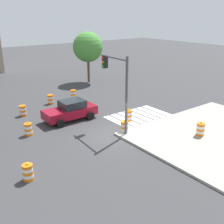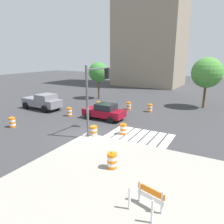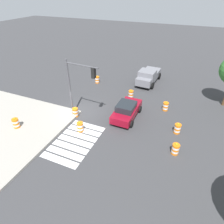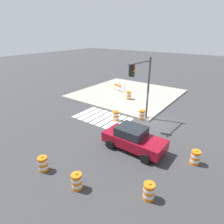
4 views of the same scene
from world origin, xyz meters
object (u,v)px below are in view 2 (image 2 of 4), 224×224
object	(u,v)px
pickup_truck	(43,102)
traffic_barrel_far_curb	(99,105)
traffic_barrel_near_corner	(69,112)
traffic_barrel_on_sidewalk	(112,161)
street_tree_streetside_mid	(207,73)
sports_car	(104,111)
traffic_light_pole	(96,87)
traffic_barrel_median_near	(94,132)
construction_barricade	(149,197)
traffic_barrel_crosswalk_end	(123,129)
traffic_barrel_median_far	(129,106)
traffic_barrel_lane_center	(12,122)
street_tree_streetside_near	(98,72)
traffic_barrel_opposite_curb	(150,108)

from	to	relation	value
pickup_truck	traffic_barrel_far_curb	bearing A→B (deg)	29.90
traffic_barrel_near_corner	traffic_barrel_on_sidewalk	distance (m)	12.22
street_tree_streetside_mid	traffic_barrel_near_corner	bearing A→B (deg)	-137.85
sports_car	traffic_barrel_far_curb	bearing A→B (deg)	130.24
traffic_barrel_on_sidewalk	traffic_light_pole	world-z (taller)	traffic_light_pole
traffic_barrel_median_near	construction_barricade	distance (m)	8.99
traffic_barrel_crosswalk_end	construction_barricade	bearing A→B (deg)	-57.51
traffic_barrel_median_near	traffic_barrel_on_sidewalk	bearing A→B (deg)	-45.35
traffic_barrel_near_corner	traffic_barrel_median_far	distance (m)	7.25
sports_car	traffic_barrel_far_curb	world-z (taller)	sports_car
traffic_barrel_median_far	traffic_barrel_lane_center	size ratio (longest dim) A/B	1.00
construction_barricade	traffic_barrel_median_far	bearing A→B (deg)	117.13
traffic_barrel_on_sidewalk	street_tree_streetside_mid	xyz separation A→B (m)	(2.77, 18.78, 3.75)
street_tree_streetside_near	traffic_light_pole	bearing A→B (deg)	-58.40
street_tree_streetside_near	street_tree_streetside_mid	world-z (taller)	street_tree_streetside_mid
traffic_barrel_on_sidewalk	traffic_light_pole	xyz separation A→B (m)	(-3.94, 4.51, 3.31)
street_tree_streetside_mid	construction_barricade	bearing A→B (deg)	-89.61
traffic_barrel_lane_center	construction_barricade	size ratio (longest dim) A/B	0.73
sports_car	traffic_light_pole	size ratio (longest dim) A/B	0.78
traffic_barrel_crosswalk_end	traffic_light_pole	world-z (taller)	traffic_light_pole
traffic_barrel_opposite_curb	traffic_barrel_median_far	bearing A→B (deg)	-176.14
traffic_barrel_opposite_curb	traffic_light_pole	world-z (taller)	traffic_light_pole
traffic_barrel_on_sidewalk	construction_barricade	bearing A→B (deg)	-36.89
traffic_barrel_lane_center	construction_barricade	xyz separation A→B (m)	(14.55, -4.43, 0.27)
traffic_barrel_lane_center	street_tree_streetside_near	size ratio (longest dim) A/B	0.19
traffic_barrel_median_far	traffic_barrel_opposite_curb	bearing A→B (deg)	3.86
traffic_barrel_on_sidewalk	traffic_barrel_opposite_curb	bearing A→B (deg)	100.20
traffic_barrel_far_curb	street_tree_streetside_mid	xyz separation A→B (m)	(11.15, 6.97, 3.90)
traffic_barrel_crosswalk_end	traffic_barrel_lane_center	size ratio (longest dim) A/B	1.00
traffic_barrel_median_far	traffic_barrel_median_near	bearing A→B (deg)	-82.26
traffic_barrel_median_near	street_tree_streetside_near	bearing A→B (deg)	120.82
pickup_truck	street_tree_streetside_near	bearing A→B (deg)	75.58
traffic_light_pole	traffic_barrel_near_corner	bearing A→B (deg)	150.37
traffic_light_pole	traffic_barrel_median_far	bearing A→B (deg)	97.24
pickup_truck	traffic_barrel_opposite_curb	xyz separation A→B (m)	(11.76, 5.12, -0.52)
street_tree_streetside_mid	traffic_barrel_median_near	bearing A→B (deg)	-113.61
sports_car	traffic_light_pole	distance (m)	5.33
traffic_barrel_near_corner	street_tree_streetside_mid	bearing A→B (deg)	42.15
traffic_barrel_crosswalk_end	traffic_barrel_median_far	size ratio (longest dim) A/B	1.00
traffic_barrel_opposite_curb	pickup_truck	bearing A→B (deg)	-156.49
traffic_barrel_median_near	street_tree_streetside_near	xyz separation A→B (m)	(-8.13, 13.62, 3.51)
traffic_barrel_near_corner	street_tree_streetside_mid	distance (m)	17.01
traffic_barrel_crosswalk_end	traffic_barrel_on_sidewalk	bearing A→B (deg)	-70.29
traffic_barrel_median_far	traffic_barrel_near_corner	bearing A→B (deg)	-127.71
sports_car	traffic_barrel_on_sidewalk	xyz separation A→B (m)	(5.59, -8.52, -0.21)
street_tree_streetside_near	street_tree_streetside_mid	size ratio (longest dim) A/B	0.88
traffic_barrel_near_corner	construction_barricade	world-z (taller)	construction_barricade
traffic_barrel_median_far	street_tree_streetside_near	world-z (taller)	street_tree_streetside_near
traffic_barrel_far_curb	sports_car	bearing A→B (deg)	-49.76
traffic_barrel_opposite_curb	traffic_light_pole	distance (m)	9.82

